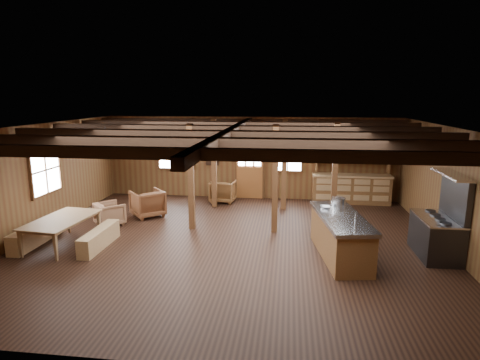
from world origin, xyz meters
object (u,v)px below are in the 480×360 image
object	(u,v)px
dining_table	(64,232)
armchair_c	(110,214)
commercial_range	(439,230)
kitchen_island	(340,236)
armchair_a	(148,203)
armchair_b	(223,191)

from	to	relation	value
dining_table	armchair_c	bearing A→B (deg)	-8.58
commercial_range	dining_table	world-z (taller)	commercial_range
kitchen_island	armchair_a	xyz separation A→B (m)	(-5.26, 2.39, -0.09)
armchair_c	dining_table	bearing A→B (deg)	120.90
commercial_range	dining_table	distance (m)	8.57
commercial_range	armchair_a	size ratio (longest dim) A/B	2.17
commercial_range	armchair_b	distance (m)	6.78
armchair_b	kitchen_island	bearing A→B (deg)	132.86
armchair_a	commercial_range	bearing A→B (deg)	122.63
commercial_range	armchair_b	world-z (taller)	commercial_range
armchair_a	armchair_b	xyz separation A→B (m)	(1.94, 1.88, -0.03)
armchair_a	armchair_c	size ratio (longest dim) A/B	1.23
dining_table	armchair_b	size ratio (longest dim) A/B	2.34
armchair_b	armchair_c	world-z (taller)	armchair_b
kitchen_island	armchair_b	size ratio (longest dim) A/B	3.23
armchair_b	armchair_a	bearing A→B (deg)	49.09
commercial_range	armchair_b	xyz separation A→B (m)	(-5.47, 3.99, -0.25)
armchair_c	commercial_range	bearing A→B (deg)	-143.84
commercial_range	armchair_c	xyz separation A→B (m)	(-8.16, 1.19, -0.29)
commercial_range	dining_table	size ratio (longest dim) A/B	0.99
dining_table	armchair_b	world-z (taller)	armchair_b
dining_table	armchair_a	xyz separation A→B (m)	(1.14, 2.54, 0.06)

